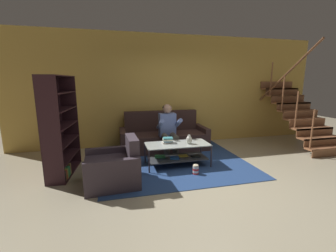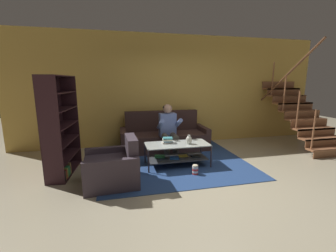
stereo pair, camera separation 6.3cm
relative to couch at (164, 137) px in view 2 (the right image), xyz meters
The scene contains 12 objects.
ground 1.96m from the couch, 77.70° to the right, with size 16.80×16.80×0.00m, color #B4A98B.
back_partition 1.34m from the couch, 54.19° to the left, with size 8.40×0.12×2.90m, color gold.
staircase_run 3.66m from the couch, ahead, with size 1.10×2.25×2.61m.
couch is the anchor object (origin of this frame).
person_seated_center 0.62m from the couch, 90.00° to the right, with size 0.50×0.58×1.18m.
coffee_table 1.20m from the couch, 89.29° to the right, with size 1.28×0.57×0.46m.
area_rug 0.79m from the couch, 89.29° to the right, with size 3.00×3.14×0.01m.
vase 1.31m from the couch, 79.01° to the right, with size 0.12×0.12×0.18m.
book_stack 1.13m from the couch, 98.30° to the right, with size 0.24×0.21×0.11m.
bookshelf 2.49m from the couch, 153.89° to the right, with size 0.43×1.17×1.80m.
armchair 2.15m from the couch, 125.30° to the right, with size 0.89×0.85×0.79m.
popcorn_tub 1.75m from the couch, 82.71° to the right, with size 0.11×0.11×0.19m.
Camera 2 is at (-1.56, -3.52, 1.70)m, focal length 24.00 mm.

